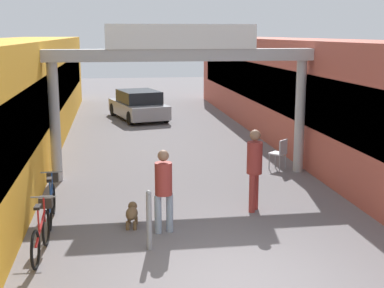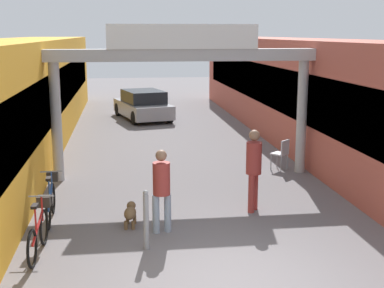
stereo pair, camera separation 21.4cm
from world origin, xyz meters
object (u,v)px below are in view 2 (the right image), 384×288
at_px(pedestrian_companion, 254,165).
at_px(bicycle_blue_second, 51,199).
at_px(bicycle_red_nearest, 39,230).
at_px(dog_on_leash, 130,213).
at_px(pedestrian_with_dog, 162,186).
at_px(bollard_post_metal, 146,219).
at_px(cafe_chair_aluminium_nearer, 282,152).
at_px(parked_car_silver, 143,105).

bearing_deg(pedestrian_companion, bicycle_blue_second, 179.59).
bearing_deg(pedestrian_companion, bicycle_red_nearest, -157.91).
distance_m(dog_on_leash, bicycle_red_nearest, 2.02).
relative_size(dog_on_leash, bicycle_blue_second, 0.38).
relative_size(pedestrian_with_dog, bollard_post_metal, 1.49).
relative_size(pedestrian_with_dog, bicycle_blue_second, 0.99).
bearing_deg(bicycle_red_nearest, pedestrian_with_dog, 18.01).
xyz_separation_m(pedestrian_with_dog, cafe_chair_aluminium_nearer, (3.79, 4.46, -0.41)).
relative_size(cafe_chair_aluminium_nearer, parked_car_silver, 0.21).
distance_m(bollard_post_metal, cafe_chair_aluminium_nearer, 6.70).
relative_size(dog_on_leash, bollard_post_metal, 0.57).
distance_m(bicycle_red_nearest, cafe_chair_aluminium_nearer, 7.97).
distance_m(pedestrian_with_dog, dog_on_leash, 1.01).
relative_size(bollard_post_metal, parked_car_silver, 0.26).
bearing_deg(parked_car_silver, bicycle_red_nearest, -99.33).
height_order(pedestrian_with_dog, cafe_chair_aluminium_nearer, pedestrian_with_dog).
xyz_separation_m(bicycle_red_nearest, cafe_chair_aluminium_nearer, (6.04, 5.19, 0.10)).
bearing_deg(bicycle_red_nearest, bicycle_blue_second, 90.54).
relative_size(pedestrian_companion, dog_on_leash, 2.86).
distance_m(dog_on_leash, cafe_chair_aluminium_nearer, 5.97).
height_order(bicycle_blue_second, parked_car_silver, parked_car_silver).
bearing_deg(bicycle_blue_second, parked_car_silver, 79.36).
distance_m(bicycle_blue_second, bollard_post_metal, 2.69).
xyz_separation_m(bollard_post_metal, parked_car_silver, (0.57, 15.14, 0.07)).
bearing_deg(pedestrian_with_dog, parked_car_silver, 89.10).
xyz_separation_m(pedestrian_with_dog, dog_on_leash, (-0.61, 0.44, -0.67)).
relative_size(pedestrian_with_dog, parked_car_silver, 0.39).
distance_m(cafe_chair_aluminium_nearer, parked_car_silver, 10.49).
height_order(pedestrian_companion, bollard_post_metal, pedestrian_companion).
relative_size(pedestrian_with_dog, bicycle_red_nearest, 0.99).
xyz_separation_m(bicycle_blue_second, bollard_post_metal, (1.92, -1.87, 0.13)).
bearing_deg(bollard_post_metal, pedestrian_with_dog, 66.90).
xyz_separation_m(dog_on_leash, bicycle_blue_second, (-1.65, 0.63, 0.15)).
distance_m(pedestrian_companion, cafe_chair_aluminium_nearer, 3.86).
xyz_separation_m(pedestrian_companion, dog_on_leash, (-2.71, -0.59, -0.78)).
xyz_separation_m(pedestrian_with_dog, pedestrian_companion, (2.10, 1.03, 0.10)).
relative_size(bicycle_red_nearest, bollard_post_metal, 1.51).
bearing_deg(parked_car_silver, cafe_chair_aluminium_nearer, -70.10).
distance_m(pedestrian_companion, dog_on_leash, 2.88).
xyz_separation_m(cafe_chair_aluminium_nearer, parked_car_silver, (-3.57, 9.86, 0.10)).
relative_size(dog_on_leash, bicycle_red_nearest, 0.38).
bearing_deg(cafe_chair_aluminium_nearer, pedestrian_companion, -116.30).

